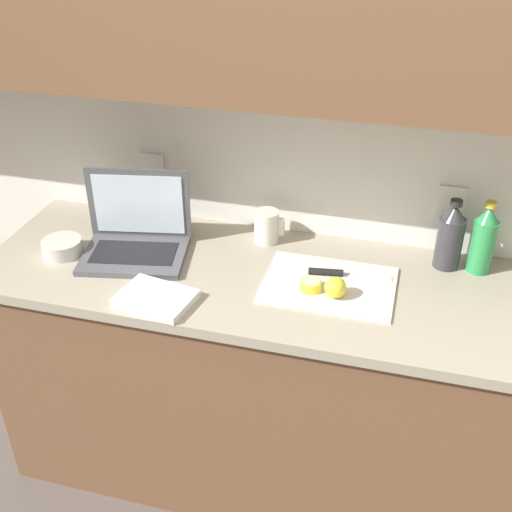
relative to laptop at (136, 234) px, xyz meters
name	(u,v)px	position (x,y,z in m)	size (l,w,h in m)	color
ground_plane	(339,481)	(0.76, -0.04, -0.95)	(12.00, 12.00, 0.00)	#564C47
wall_back	(390,48)	(0.76, 0.20, 0.61)	(5.20, 0.38, 2.60)	white
counter_unit	(354,394)	(0.78, -0.04, -0.50)	(2.46, 0.62, 0.88)	brown
laptop	(136,234)	(0.00, 0.00, 0.00)	(0.38, 0.31, 0.27)	#515156
cutting_board	(329,285)	(0.66, -0.04, -0.06)	(0.41, 0.30, 0.01)	silver
knife	(336,273)	(0.67, 0.01, -0.05)	(0.26, 0.07, 0.02)	silver
lemon_half_cut	(311,285)	(0.61, -0.09, -0.04)	(0.06, 0.06, 0.03)	yellow
lemon_whole_beside	(335,287)	(0.69, -0.10, -0.02)	(0.07, 0.07, 0.07)	yellow
bottle_green_soda	(483,240)	(1.11, 0.17, 0.05)	(0.08, 0.08, 0.25)	#2D934C
bottle_oil_tall	(450,237)	(1.01, 0.17, 0.05)	(0.08, 0.08, 0.24)	#333338
measuring_cup	(267,226)	(0.41, 0.18, -0.01)	(0.11, 0.09, 0.11)	silver
bowl_white	(62,247)	(-0.24, -0.08, -0.04)	(0.13, 0.13, 0.05)	beige
dish_towel	(156,298)	(0.17, -0.26, -0.05)	(0.22, 0.16, 0.02)	white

